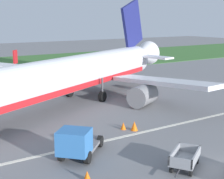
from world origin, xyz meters
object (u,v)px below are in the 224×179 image
service_truck_beside_carts (77,143)px  traffic_cone_by_carts (134,126)px  airplane (77,74)px  traffic_cone_mid_apron (87,176)px  traffic_cone_near_plane (123,126)px  baggage_cart_third_in_row (185,158)px

service_truck_beside_carts → traffic_cone_by_carts: size_ratio=6.04×
airplane → traffic_cone_mid_apron: 18.23m
traffic_cone_near_plane → traffic_cone_by_carts: 0.91m
airplane → baggage_cart_third_in_row: airplane is taller
traffic_cone_near_plane → baggage_cart_third_in_row: bearing=-97.4°
airplane → traffic_cone_near_plane: size_ratio=60.06×
baggage_cart_third_in_row → traffic_cone_near_plane: (1.03, 7.87, -0.31)m
airplane → traffic_cone_mid_apron: (-7.84, -16.23, -2.77)m
baggage_cart_third_in_row → traffic_cone_mid_apron: (-5.67, 1.79, -0.32)m
baggage_cart_third_in_row → traffic_cone_mid_apron: size_ratio=6.06×
traffic_cone_mid_apron → traffic_cone_by_carts: 9.07m
traffic_cone_near_plane → traffic_cone_by_carts: size_ratio=0.79×
airplane → baggage_cart_third_in_row: (-2.17, -18.02, -2.45)m
traffic_cone_mid_apron → traffic_cone_by_carts: size_ratio=0.76×
traffic_cone_near_plane → traffic_cone_mid_apron: 9.04m
baggage_cart_third_in_row → traffic_cone_by_carts: (1.62, 7.19, -0.23)m
traffic_cone_near_plane → traffic_cone_mid_apron: (-6.69, -6.08, -0.01)m
airplane → traffic_cone_by_carts: airplane is taller
service_truck_beside_carts → traffic_cone_by_carts: 6.93m
service_truck_beside_carts → baggage_cart_third_in_row: bearing=-44.2°
traffic_cone_near_plane → service_truck_beside_carts: bearing=-151.1°
baggage_cart_third_in_row → service_truck_beside_carts: (-4.79, 4.66, 0.50)m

